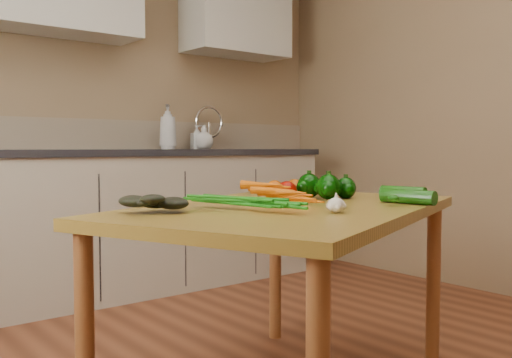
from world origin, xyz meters
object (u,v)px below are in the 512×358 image
Objects in this scene: tomato_c at (295,187)px; zucchini_b at (408,197)px; soap_bottle_a at (168,127)px; garlic_bulb at (336,205)px; table at (289,228)px; zucchini_a at (403,193)px; carrot_bunch at (269,196)px; pepper_a at (328,187)px; tomato_b at (275,188)px; tomato_a at (287,190)px; soap_bottle_b at (197,137)px; pepper_c at (346,188)px; soap_bottle_c at (204,137)px; leafy_greens at (156,197)px; pepper_b at (309,186)px.

tomato_c is 0.36× the size of zucchini_b.
soap_bottle_a reaches higher than garlic_bulb.
zucchini_a is at bearing -39.19° from table.
soap_bottle_a is 1.23× the size of carrot_bunch.
tomato_b is (-0.09, 0.22, -0.01)m from pepper_a.
pepper_a is (-0.33, -1.83, -0.29)m from soap_bottle_a.
table is at bearing -71.82° from soap_bottle_a.
tomato_a reaches higher than tomato_c.
pepper_c is (-0.51, -1.89, -0.23)m from soap_bottle_b.
zucchini_b is (-0.54, -2.13, -0.25)m from soap_bottle_c.
soap_bottle_a reaches higher than tomato_a.
table is at bearing -41.56° from soap_bottle_c.
soap_bottle_b reaches higher than leafy_greens.
pepper_b reaches higher than table.
soap_bottle_b is at bearing 67.52° from tomato_b.
soap_bottle_a is 4.08× the size of tomato_c.
pepper_b is 0.42m from zucchini_b.
tomato_a is at bearing 66.22° from garlic_bulb.
soap_bottle_b is 2.15m from zucchini_a.
pepper_c is 1.12× the size of tomato_c.
table is 20.87× the size of tomato_c.
soap_bottle_c is 2.28m from leafy_greens.
table is 20.12× the size of tomato_a.
tomato_c is (0.35, 0.57, 0.01)m from garlic_bulb.
pepper_a is (-0.63, -1.83, -0.23)m from soap_bottle_c.
tomato_c is 0.54m from zucchini_b.
leafy_greens is 0.92× the size of zucchini_b.
soap_bottle_c is at bearing 77.64° from zucchini_a.
pepper_b reaches higher than carrot_bunch.
soap_bottle_c is 2.19× the size of tomato_a.
tomato_a is at bearing 147.86° from pepper_c.
tomato_a is (0.16, 0.19, 0.11)m from table.
carrot_bunch is at bearing 165.37° from soap_bottle_b.
soap_bottle_c is 1.94m from pepper_c.
soap_bottle_b is 3.04× the size of garlic_bulb.
carrot_bunch reaches higher than table.
carrot_bunch is 0.51m from zucchini_b.
tomato_b reaches higher than zucchini_a.
soap_bottle_a is 1.80× the size of soap_bottle_c.
tomato_c is (0.15, 0.12, -0.00)m from tomato_a.
tomato_b is (-0.71, -1.60, -0.24)m from soap_bottle_c.
tomato_a is (0.22, 0.15, 0.00)m from carrot_bunch.
tomato_a is 0.12m from tomato_b.
pepper_a is (0.34, 0.04, 0.02)m from carrot_bunch.
pepper_a is at bearing 106.37° from zucchini_b.
soap_bottle_a is 1.73× the size of zucchini_a.
soap_bottle_a reaches higher than pepper_b.
leafy_greens is at bearing 140.20° from garlic_bulb.
table is 2.17m from soap_bottle_b.
pepper_a is 1.32× the size of tomato_b.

